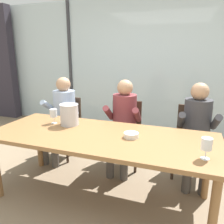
# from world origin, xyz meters

# --- Properties ---
(ground) EXTENTS (14.00, 14.00, 0.00)m
(ground) POSITION_xyz_m (0.00, 1.00, 0.00)
(ground) COLOR #847056
(window_glass_panel) EXTENTS (7.54, 0.03, 2.60)m
(window_glass_panel) POSITION_xyz_m (0.00, 2.41, 1.30)
(window_glass_panel) COLOR silver
(window_glass_panel) RESTS_ON ground
(window_mullion_left) EXTENTS (0.06, 0.06, 2.60)m
(window_mullion_left) POSITION_xyz_m (-1.70, 2.39, 1.30)
(window_mullion_left) COLOR #38383D
(window_mullion_left) RESTS_ON ground
(hillside_vineyard) EXTENTS (13.54, 2.40, 1.84)m
(hillside_vineyard) POSITION_xyz_m (0.00, 6.25, 0.92)
(hillside_vineyard) COLOR #568942
(hillside_vineyard) RESTS_ON ground
(curtain_heavy_drape) EXTENTS (0.56, 0.20, 2.60)m
(curtain_heavy_drape) POSITION_xyz_m (-3.42, 2.23, 1.30)
(curtain_heavy_drape) COLOR #332D38
(curtain_heavy_drape) RESTS_ON ground
(dining_table) EXTENTS (2.34, 0.93, 0.73)m
(dining_table) POSITION_xyz_m (0.00, 0.00, 0.66)
(dining_table) COLOR olive
(dining_table) RESTS_ON ground
(chair_near_curtain) EXTENTS (0.46, 0.46, 0.89)m
(chair_near_curtain) POSITION_xyz_m (-0.94, 0.85, 0.52)
(chair_near_curtain) COLOR #332319
(chair_near_curtain) RESTS_ON ground
(chair_left_of_center) EXTENTS (0.48, 0.48, 0.89)m
(chair_left_of_center) POSITION_xyz_m (0.01, 0.89, 0.52)
(chair_left_of_center) COLOR #332319
(chair_left_of_center) RESTS_ON ground
(chair_center) EXTENTS (0.46, 0.46, 0.89)m
(chair_center) POSITION_xyz_m (0.91, 0.90, 0.52)
(chair_center) COLOR #332319
(chair_center) RESTS_ON ground
(person_pale_blue_shirt) EXTENTS (0.48, 0.63, 1.21)m
(person_pale_blue_shirt) POSITION_xyz_m (-0.92, 0.74, 0.69)
(person_pale_blue_shirt) COLOR #9EB2D1
(person_pale_blue_shirt) RESTS_ON ground
(person_maroon_top) EXTENTS (0.48, 0.63, 1.21)m
(person_maroon_top) POSITION_xyz_m (0.02, 0.74, 0.69)
(person_maroon_top) COLOR brown
(person_maroon_top) RESTS_ON ground
(person_charcoal_jacket) EXTENTS (0.48, 0.63, 1.21)m
(person_charcoal_jacket) POSITION_xyz_m (0.94, 0.74, 0.69)
(person_charcoal_jacket) COLOR #38383D
(person_charcoal_jacket) RESTS_ON ground
(ice_bucket_primary) EXTENTS (0.22, 0.22, 0.25)m
(ice_bucket_primary) POSITION_xyz_m (-0.46, 0.17, 0.86)
(ice_bucket_primary) COLOR #B7B7BC
(ice_bucket_primary) RESTS_ON dining_table
(tasting_bowl) EXTENTS (0.15, 0.15, 0.05)m
(tasting_bowl) POSITION_xyz_m (0.32, 0.02, 0.76)
(tasting_bowl) COLOR silver
(tasting_bowl) RESTS_ON dining_table
(wine_glass_by_left_taster) EXTENTS (0.08, 0.08, 0.17)m
(wine_glass_by_left_taster) POSITION_xyz_m (0.98, -0.22, 0.86)
(wine_glass_by_left_taster) COLOR silver
(wine_glass_by_left_taster) RESTS_ON dining_table
(wine_glass_near_bucket) EXTENTS (0.08, 0.08, 0.17)m
(wine_glass_near_bucket) POSITION_xyz_m (-0.66, 0.16, 0.85)
(wine_glass_near_bucket) COLOR silver
(wine_glass_near_bucket) RESTS_ON dining_table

